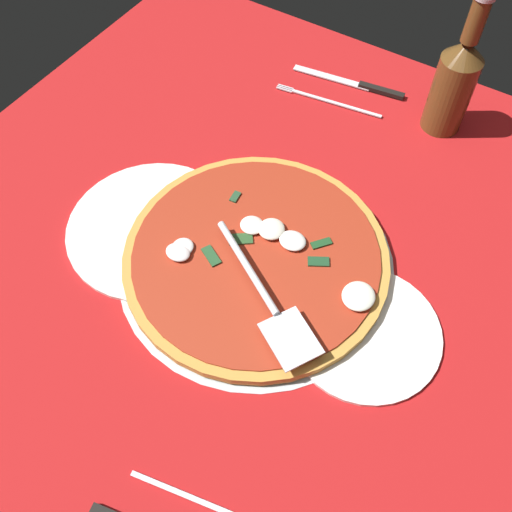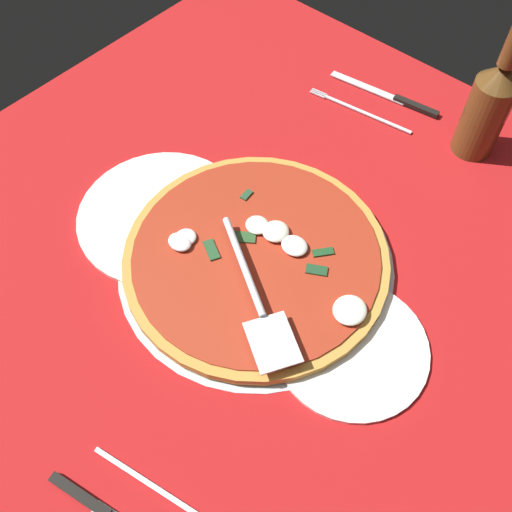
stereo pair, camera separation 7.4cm
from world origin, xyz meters
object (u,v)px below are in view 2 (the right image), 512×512
at_px(pizza_server, 255,297).
at_px(beer_bottle, 488,106).
at_px(place_setting_near, 136,506).
at_px(pizza, 257,257).
at_px(dinner_plate_left, 162,216).
at_px(dinner_plate_right, 352,347).
at_px(place_setting_far, 376,105).

height_order(pizza_server, beer_bottle, beer_bottle).
bearing_deg(place_setting_near, pizza, 97.65).
relative_size(dinner_plate_left, dinner_plate_right, 1.26).
bearing_deg(place_setting_far, dinner_plate_left, 68.18).
height_order(place_setting_far, beer_bottle, beer_bottle).
relative_size(place_setting_near, place_setting_far, 0.92).
height_order(pizza_server, place_setting_far, pizza_server).
relative_size(dinner_plate_left, pizza, 0.68).
height_order(dinner_plate_left, place_setting_far, place_setting_far).
bearing_deg(dinner_plate_right, place_setting_near, -102.03).
bearing_deg(dinner_plate_right, pizza_server, -162.09).
bearing_deg(pizza, dinner_plate_right, -5.77).
relative_size(pizza_server, place_setting_far, 1.00).
relative_size(dinner_plate_right, pizza_server, 0.91).
distance_m(place_setting_near, beer_bottle, 0.75).
height_order(dinner_plate_right, pizza, pizza).
distance_m(pizza, place_setting_far, 0.40).
xyz_separation_m(dinner_plate_left, place_setting_near, (0.28, -0.31, -0.00)).
relative_size(dinner_plate_right, beer_bottle, 0.83).
xyz_separation_m(dinner_plate_right, pizza_server, (-0.13, -0.04, 0.04)).
bearing_deg(place_setting_near, dinner_plate_left, 121.35).
bearing_deg(place_setting_far, beer_bottle, 177.68).
distance_m(pizza, place_setting_near, 0.36).
bearing_deg(beer_bottle, dinner_plate_left, -122.68).
bearing_deg(pizza_server, dinner_plate_right, 48.19).
distance_m(dinner_plate_right, pizza_server, 0.14).
xyz_separation_m(place_setting_near, place_setting_far, (-0.17, 0.73, -0.00)).
height_order(place_setting_near, place_setting_far, same).
distance_m(dinner_plate_left, pizza, 0.17).
height_order(dinner_plate_right, place_setting_far, place_setting_far).
xyz_separation_m(dinner_plate_left, pizza_server, (0.22, -0.03, 0.04)).
height_order(dinner_plate_left, pizza, pizza).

